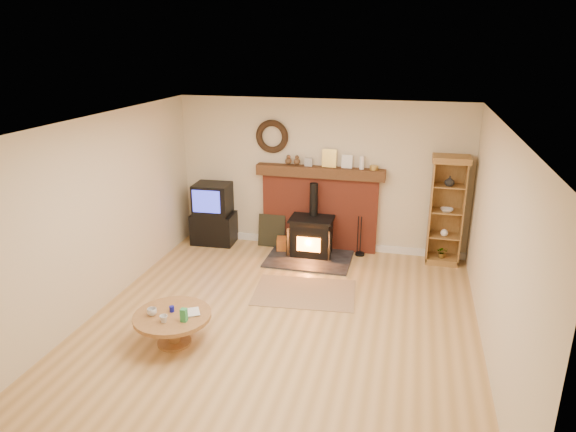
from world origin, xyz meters
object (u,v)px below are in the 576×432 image
(wood_stove, at_px, (311,238))
(tv_unit, at_px, (213,215))
(curio_cabinet, at_px, (446,210))
(coffee_table, at_px, (172,320))

(wood_stove, height_order, tv_unit, wood_stove)
(tv_unit, xyz_separation_m, curio_cabinet, (4.00, 0.08, 0.38))
(coffee_table, bearing_deg, curio_cabinet, 45.69)
(coffee_table, bearing_deg, wood_stove, 70.40)
(wood_stove, bearing_deg, tv_unit, 173.83)
(wood_stove, distance_m, tv_unit, 1.86)
(coffee_table, bearing_deg, tv_unit, 103.14)
(tv_unit, relative_size, coffee_table, 1.18)
(curio_cabinet, bearing_deg, tv_unit, -178.79)
(wood_stove, height_order, curio_cabinet, curio_cabinet)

